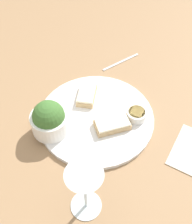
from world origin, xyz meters
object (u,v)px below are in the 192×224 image
at_px(wine_glass, 85,184).
at_px(salad_bowl, 49,119).
at_px(cheese_toast_near, 112,124).
at_px(sauce_ramekin, 136,114).
at_px(fork, 121,62).
at_px(cheese_toast_far, 87,95).

bearing_deg(wine_glass, salad_bowl, 74.30).
relative_size(cheese_toast_near, wine_glass, 0.69).
relative_size(salad_bowl, wine_glass, 0.65).
xyz_separation_m(sauce_ramekin, cheese_toast_near, (-0.08, 0.02, -0.00)).
xyz_separation_m(salad_bowl, sauce_ramekin, (0.22, -0.14, -0.03)).
bearing_deg(fork, cheese_toast_far, -164.30).
xyz_separation_m(salad_bowl, cheese_toast_far, (0.16, 0.03, -0.03)).
bearing_deg(salad_bowl, cheese_toast_far, 9.72).
distance_m(sauce_ramekin, wine_glass, 0.32).
distance_m(salad_bowl, sauce_ramekin, 0.26).
bearing_deg(salad_bowl, wine_glass, -105.70).
distance_m(cheese_toast_near, fork, 0.31).
bearing_deg(cheese_toast_far, salad_bowl, -170.28).
bearing_deg(wine_glass, sauce_ramekin, 20.11).
height_order(cheese_toast_near, fork, cheese_toast_near).
xyz_separation_m(wine_glass, fork, (0.44, 0.33, -0.12)).
relative_size(sauce_ramekin, cheese_toast_near, 0.53).
relative_size(cheese_toast_far, wine_glass, 0.63).
relative_size(cheese_toast_far, fork, 0.66).
bearing_deg(sauce_ramekin, salad_bowl, 148.47).
bearing_deg(cheese_toast_far, fork, 15.70).
bearing_deg(cheese_toast_near, salad_bowl, 141.15).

